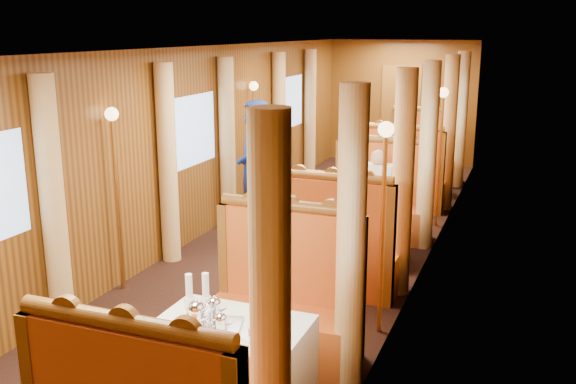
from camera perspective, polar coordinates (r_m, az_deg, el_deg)
The scene contains 45 objects.
floor at distance 8.04m, azimuth 1.15°, elevation -5.42°, with size 3.00×12.00×0.01m, color black, non-canonical shape.
ceiling at distance 7.57m, azimuth 1.25°, elevation 12.70°, with size 3.00×12.00×0.01m, color silver, non-canonical shape.
wall_far at distance 13.44m, azimuth 10.03°, elevation 7.85°, with size 3.00×2.50×0.01m, color brown, non-canonical shape.
wall_left at distance 8.33m, azimuth -8.58°, elevation 4.04°, with size 12.00×2.50×0.01m, color brown, non-canonical shape.
wall_right at distance 7.34m, azimuth 12.28°, elevation 2.49°, with size 12.00×2.50×0.01m, color brown, non-canonical shape.
doorway_far at distance 13.44m, azimuth 9.96°, elevation 6.78°, with size 0.80×0.04×2.00m, color brown.
table_near at distance 4.67m, azimuth -5.09°, elevation -15.76°, with size 1.05×0.72×0.75m, color white.
banquette_near_aft at distance 5.48m, azimuth -0.36°, elevation -10.40°, with size 1.30×0.55×1.34m.
table_mid at distance 7.71m, azimuth 6.42°, elevation -3.44°, with size 1.05×0.72×0.75m, color white.
banquette_mid_fwd at distance 6.76m, azimuth 4.22°, elevation -5.50°, with size 1.30×0.55×1.34m.
banquette_mid_aft at distance 8.64m, azimuth 8.16°, elevation -1.20°, with size 1.30×0.55×1.34m.
table_far at distance 11.02m, azimuth 11.10°, elevation 1.80°, with size 1.05×0.72×0.75m, color white.
banquette_far_fwd at distance 10.04m, azimuth 10.07°, elevation 0.90°, with size 1.30×0.55×1.34m.
banquette_far_aft at distance 11.99m, azimuth 11.98°, elevation 2.99°, with size 1.30×0.55×1.34m.
tea_tray at distance 4.49m, azimuth -6.38°, elevation -11.62°, with size 0.34×0.26×0.01m, color silver.
teapot_left at distance 4.44m, azimuth -8.10°, elevation -11.02°, with size 0.18×0.14×0.15m, color silver, non-canonical shape.
teapot_right at distance 4.35m, azimuth -5.99°, elevation -11.76°, with size 0.14×0.10×0.11m, color silver, non-canonical shape.
teapot_back at distance 4.55m, azimuth -6.57°, elevation -10.48°, with size 0.16×0.12×0.13m, color silver, non-canonical shape.
fruit_plate at distance 4.31m, azimuth -2.57°, elevation -12.51°, with size 0.23×0.23×0.05m.
cup_inboard at distance 4.72m, azimuth -8.77°, elevation -9.03°, with size 0.08×0.08×0.26m.
cup_outboard at distance 4.72m, azimuth -7.31°, elevation -8.97°, with size 0.08×0.08×0.26m.
rose_vase_mid at distance 7.59m, azimuth 6.40°, elevation 0.62°, with size 0.06×0.06×0.36m.
rose_vase_far at distance 10.89m, azimuth 11.02°, elevation 4.62°, with size 0.06×0.06×0.36m.
curtain_left_near_b at distance 6.11m, azimuth -20.17°, elevation -1.17°, with size 0.22×0.22×2.35m, color #E2B474.
window_right_near at distance 3.98m, azimuth 4.15°, elevation -4.22°, with size 1.20×0.90×0.01m, color #8BADD9, non-canonical shape.
curtain_right_near_a at distance 3.44m, azimuth -1.57°, elevation -12.26°, with size 0.22×0.22×2.35m, color #E2B474.
curtain_right_near_b at distance 4.81m, azimuth 5.63°, elevation -4.42°, with size 0.22×0.22×2.35m, color #E2B474.
window_left_mid at distance 8.29m, azimuth -8.54°, elevation 5.39°, with size 1.20×0.90×0.01m, color #8BADD9, non-canonical shape.
curtain_left_mid_a at distance 7.62m, azimuth -10.65°, elevation 2.43°, with size 0.22×0.22×2.35m, color #E2B474.
curtain_left_mid_b at distance 8.96m, azimuth -5.43°, elevation 4.37°, with size 0.22×0.22×2.35m, color #E2B474.
window_right_mid at distance 7.31m, azimuth 12.25°, elevation 4.04°, with size 1.20×0.90×0.01m, color #8BADD9, non-canonical shape.
curtain_right_mid_a at distance 6.63m, azimuth 10.15°, elevation 0.67°, with size 0.22×0.22×2.35m, color #E2B474.
curtain_right_mid_b at distance 8.13m, azimuth 12.30°, elevation 3.08°, with size 0.22×0.22×2.35m, color #E2B474.
window_left_far at distance 11.43m, azimuth 0.18°, elevation 7.97°, with size 1.20×0.90×0.01m, color #8BADD9, non-canonical shape.
curtain_left_far_a at distance 10.71m, azimuth -0.79°, elevation 6.06°, with size 0.22×0.22×2.35m, color #E2B474.
curtain_left_far_b at distance 12.16m, azimuth 1.96°, elevation 7.04°, with size 0.22×0.22×2.35m, color #E2B474.
window_right_far at distance 10.74m, azimuth 15.26°, elevation 7.07°, with size 1.20×0.90×0.01m, color #8BADD9, non-canonical shape.
curtain_right_far_a at distance 10.02m, azimuth 14.07°, elevation 5.06°, with size 0.22×0.22×2.35m, color #E2B474.
curtain_right_far_b at distance 11.56m, azimuth 15.07°, elevation 6.18°, with size 0.22×0.22×2.35m, color #E2B474.
sconce_left_fore at distance 6.81m, azimuth -15.13°, elevation 2.56°, with size 0.14×0.14×1.95m.
sconce_right_fore at distance 5.65m, azimuth 8.53°, elevation 0.55°, with size 0.14×0.14×1.95m.
sconce_left_aft at distance 9.80m, azimuth -3.03°, elevation 6.51°, with size 0.14×0.14×1.95m.
sconce_right_aft at distance 9.04m, azimuth 13.48°, elevation 5.47°, with size 0.14×0.14×1.95m.
steward at distance 8.46m, azimuth -3.08°, elevation 2.01°, with size 0.67×0.44×1.83m, color navy.
passenger at distance 8.35m, azimuth 7.90°, elevation 0.53°, with size 0.40×0.44×0.76m.
Camera 1 is at (2.57, -7.11, 2.71)m, focal length 40.00 mm.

